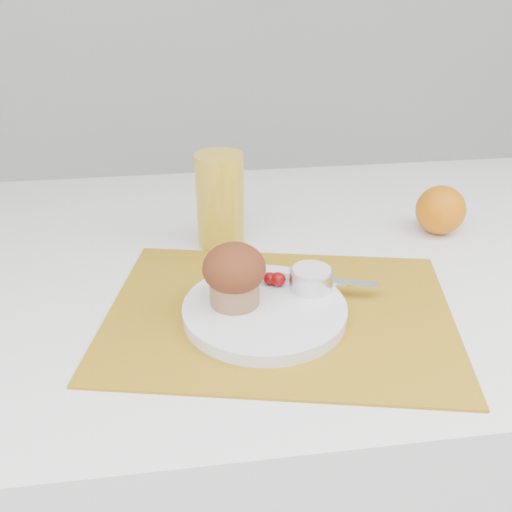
{
  "coord_description": "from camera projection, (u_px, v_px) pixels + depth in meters",
  "views": [
    {
      "loc": [
        -0.18,
        -0.73,
        1.17
      ],
      "look_at": [
        -0.09,
        -0.04,
        0.8
      ],
      "focal_mm": 40.0,
      "sensor_mm": 36.0,
      "label": 1
    }
  ],
  "objects": [
    {
      "name": "ramekin",
      "position": [
        311.0,
        279.0,
        0.77
      ],
      "size": [
        0.07,
        0.07,
        0.03
      ],
      "primitive_type": "cylinder",
      "rotation": [
        0.0,
        0.0,
        -0.17
      ],
      "color": "silver",
      "rests_on": "plate"
    },
    {
      "name": "butter_knife",
      "position": [
        314.0,
        280.0,
        0.78
      ],
      "size": [
        0.17,
        0.07,
        0.0
      ],
      "primitive_type": "cube",
      "rotation": [
        0.0,
        0.0,
        -0.32
      ],
      "color": "white",
      "rests_on": "plate"
    },
    {
      "name": "orange",
      "position": [
        441.0,
        210.0,
        0.95
      ],
      "size": [
        0.08,
        0.08,
        0.08
      ],
      "primitive_type": "sphere",
      "color": "#D46B07",
      "rests_on": "table"
    },
    {
      "name": "plate",
      "position": [
        265.0,
        310.0,
        0.74
      ],
      "size": [
        0.21,
        0.21,
        0.02
      ],
      "primitive_type": "cylinder",
      "rotation": [
        0.0,
        0.0,
        -0.0
      ],
      "color": "white",
      "rests_on": "placemat"
    },
    {
      "name": "placemat",
      "position": [
        280.0,
        313.0,
        0.75
      ],
      "size": [
        0.51,
        0.42,
        0.0
      ],
      "primitive_type": "cube",
      "rotation": [
        0.0,
        0.0,
        -0.22
      ],
      "color": "#A57816",
      "rests_on": "table"
    },
    {
      "name": "raspberry_far",
      "position": [
        278.0,
        279.0,
        0.77
      ],
      "size": [
        0.02,
        0.02,
        0.02
      ],
      "primitive_type": "ellipsoid",
      "color": "#570202",
      "rests_on": "plate"
    },
    {
      "name": "raspberry_near",
      "position": [
        270.0,
        278.0,
        0.78
      ],
      "size": [
        0.02,
        0.02,
        0.02
      ],
      "primitive_type": "ellipsoid",
      "color": "#510204",
      "rests_on": "plate"
    },
    {
      "name": "cream",
      "position": [
        312.0,
        271.0,
        0.76
      ],
      "size": [
        0.06,
        0.06,
        0.01
      ],
      "primitive_type": "cylinder",
      "rotation": [
        0.0,
        0.0,
        0.11
      ],
      "color": "silver",
      "rests_on": "ramekin"
    },
    {
      "name": "muffin",
      "position": [
        234.0,
        274.0,
        0.72
      ],
      "size": [
        0.08,
        0.08,
        0.08
      ],
      "color": "#9F734D",
      "rests_on": "plate"
    },
    {
      "name": "juice_glass",
      "position": [
        220.0,
        201.0,
        0.9
      ],
      "size": [
        0.09,
        0.09,
        0.15
      ],
      "primitive_type": "cylinder",
      "rotation": [
        0.0,
        0.0,
        -0.26
      ],
      "color": "gold",
      "rests_on": "table"
    },
    {
      "name": "table",
      "position": [
        295.0,
        429.0,
        1.08
      ],
      "size": [
        1.2,
        0.8,
        0.75
      ],
      "primitive_type": "cube",
      "color": "white",
      "rests_on": "ground"
    }
  ]
}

